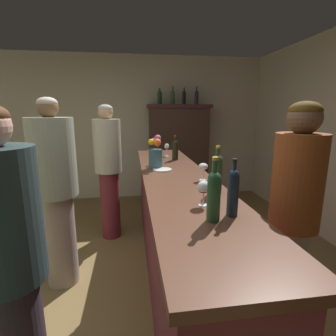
{
  "coord_description": "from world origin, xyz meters",
  "views": [
    {
      "loc": [
        0.26,
        -1.86,
        1.62
      ],
      "look_at": [
        0.63,
        0.68,
        1.05
      ],
      "focal_mm": 27.36,
      "sensor_mm": 36.0,
      "label": 1
    }
  ],
  "objects_px": {
    "bartender": "(294,215)",
    "wine_glass_front": "(204,188)",
    "cheese_plate": "(162,170)",
    "patron_tall": "(8,267)",
    "wine_bottle_malbec": "(233,191)",
    "wine_glass_rear": "(154,155)",
    "wine_bottle_riesling": "(214,194)",
    "wine_glass_mid": "(203,167)",
    "patron_redhead": "(55,188)",
    "bar_counter": "(176,230)",
    "display_bottle_left": "(160,97)",
    "wine_bottle_rose": "(217,172)",
    "wine_bottle_syrah": "(175,149)",
    "wine_glass_spare": "(167,147)",
    "display_cabinet": "(178,151)",
    "display_bottle_midleft": "(173,97)",
    "display_bottle_center": "(184,97)",
    "display_bottle_midright": "(197,97)",
    "patron_near_entrance": "(108,167)",
    "flower_arrangement": "(156,155)"
  },
  "relations": [
    {
      "from": "bartender",
      "to": "wine_glass_front",
      "type": "bearing_deg",
      "value": 5.3
    },
    {
      "from": "cheese_plate",
      "to": "patron_tall",
      "type": "distance_m",
      "value": 1.56
    },
    {
      "from": "wine_bottle_malbec",
      "to": "wine_glass_rear",
      "type": "distance_m",
      "value": 1.46
    },
    {
      "from": "wine_bottle_riesling",
      "to": "wine_glass_mid",
      "type": "bearing_deg",
      "value": 77.91
    },
    {
      "from": "wine_glass_mid",
      "to": "patron_redhead",
      "type": "height_order",
      "value": "patron_redhead"
    },
    {
      "from": "patron_tall",
      "to": "wine_glass_rear",
      "type": "bearing_deg",
      "value": 21.51
    },
    {
      "from": "bar_counter",
      "to": "display_bottle_left",
      "type": "relative_size",
      "value": 11.07
    },
    {
      "from": "wine_bottle_rose",
      "to": "wine_glass_front",
      "type": "xyz_separation_m",
      "value": [
        -0.16,
        -0.24,
        -0.04
      ]
    },
    {
      "from": "wine_glass_front",
      "to": "wine_bottle_rose",
      "type": "bearing_deg",
      "value": 55.41
    },
    {
      "from": "wine_bottle_syrah",
      "to": "wine_glass_rear",
      "type": "distance_m",
      "value": 0.38
    },
    {
      "from": "wine_bottle_rose",
      "to": "wine_glass_spare",
      "type": "bearing_deg",
      "value": 95.15
    },
    {
      "from": "patron_tall",
      "to": "patron_redhead",
      "type": "bearing_deg",
      "value": 54.69
    },
    {
      "from": "wine_glass_spare",
      "to": "cheese_plate",
      "type": "distance_m",
      "value": 0.81
    },
    {
      "from": "display_cabinet",
      "to": "display_bottle_midleft",
      "type": "height_order",
      "value": "display_bottle_midleft"
    },
    {
      "from": "display_bottle_center",
      "to": "display_bottle_midright",
      "type": "xyz_separation_m",
      "value": [
        0.22,
        -0.0,
        0.0
      ]
    },
    {
      "from": "display_cabinet",
      "to": "patron_redhead",
      "type": "xyz_separation_m",
      "value": [
        -1.54,
        -2.24,
        0.04
      ]
    },
    {
      "from": "wine_glass_spare",
      "to": "patron_near_entrance",
      "type": "relative_size",
      "value": 0.1
    },
    {
      "from": "display_cabinet",
      "to": "display_bottle_midright",
      "type": "relative_size",
      "value": 5.59
    },
    {
      "from": "wine_bottle_syrah",
      "to": "display_bottle_center",
      "type": "height_order",
      "value": "display_bottle_center"
    },
    {
      "from": "display_bottle_midleft",
      "to": "wine_bottle_malbec",
      "type": "bearing_deg",
      "value": -93.5
    },
    {
      "from": "wine_bottle_syrah",
      "to": "cheese_plate",
      "type": "xyz_separation_m",
      "value": [
        -0.22,
        -0.53,
        -0.13
      ]
    },
    {
      "from": "patron_tall",
      "to": "bartender",
      "type": "xyz_separation_m",
      "value": [
        1.64,
        0.3,
        0.03
      ]
    },
    {
      "from": "wine_glass_front",
      "to": "bartender",
      "type": "relative_size",
      "value": 0.09
    },
    {
      "from": "display_bottle_center",
      "to": "display_bottle_midright",
      "type": "relative_size",
      "value": 0.94
    },
    {
      "from": "cheese_plate",
      "to": "display_bottle_midright",
      "type": "distance_m",
      "value": 2.44
    },
    {
      "from": "display_bottle_midleft",
      "to": "patron_near_entrance",
      "type": "bearing_deg",
      "value": -127.54
    },
    {
      "from": "bar_counter",
      "to": "cheese_plate",
      "type": "height_order",
      "value": "cheese_plate"
    },
    {
      "from": "wine_glass_front",
      "to": "patron_near_entrance",
      "type": "relative_size",
      "value": 0.09
    },
    {
      "from": "display_cabinet",
      "to": "wine_bottle_rose",
      "type": "bearing_deg",
      "value": -95.16
    },
    {
      "from": "display_bottle_left",
      "to": "bartender",
      "type": "xyz_separation_m",
      "value": [
        0.54,
        -3.1,
        -0.93
      ]
    },
    {
      "from": "patron_redhead",
      "to": "bartender",
      "type": "distance_m",
      "value": 1.95
    },
    {
      "from": "display_bottle_center",
      "to": "patron_tall",
      "type": "distance_m",
      "value": 3.85
    },
    {
      "from": "wine_glass_mid",
      "to": "patron_redhead",
      "type": "xyz_separation_m",
      "value": [
        -1.27,
        0.32,
        -0.22
      ]
    },
    {
      "from": "wine_glass_spare",
      "to": "wine_bottle_malbec",
      "type": "bearing_deg",
      "value": -87.34
    },
    {
      "from": "patron_tall",
      "to": "wine_glass_spare",
      "type": "bearing_deg",
      "value": 23.11
    },
    {
      "from": "wine_bottle_rose",
      "to": "cheese_plate",
      "type": "distance_m",
      "value": 0.83
    },
    {
      "from": "wine_bottle_rose",
      "to": "display_bottle_midleft",
      "type": "bearing_deg",
      "value": 86.96
    },
    {
      "from": "wine_bottle_rose",
      "to": "patron_redhead",
      "type": "relative_size",
      "value": 0.19
    },
    {
      "from": "flower_arrangement",
      "to": "display_bottle_midleft",
      "type": "bearing_deg",
      "value": 76.03
    },
    {
      "from": "wine_bottle_syrah",
      "to": "wine_glass_spare",
      "type": "distance_m",
      "value": 0.27
    },
    {
      "from": "bartender",
      "to": "wine_bottle_syrah",
      "type": "bearing_deg",
      "value": -66.54
    },
    {
      "from": "wine_glass_rear",
      "to": "wine_glass_spare",
      "type": "relative_size",
      "value": 0.9
    },
    {
      "from": "flower_arrangement",
      "to": "cheese_plate",
      "type": "height_order",
      "value": "flower_arrangement"
    },
    {
      "from": "patron_tall",
      "to": "bartender",
      "type": "bearing_deg",
      "value": -29.89
    },
    {
      "from": "bar_counter",
      "to": "wine_glass_rear",
      "type": "bearing_deg",
      "value": 107.22
    },
    {
      "from": "display_cabinet",
      "to": "display_bottle_center",
      "type": "bearing_deg",
      "value": -0.0
    },
    {
      "from": "wine_bottle_riesling",
      "to": "display_bottle_midright",
      "type": "distance_m",
      "value": 3.5
    },
    {
      "from": "bar_counter",
      "to": "display_bottle_midleft",
      "type": "height_order",
      "value": "display_bottle_midleft"
    },
    {
      "from": "flower_arrangement",
      "to": "patron_redhead",
      "type": "relative_size",
      "value": 0.19
    },
    {
      "from": "wine_bottle_rose",
      "to": "display_bottle_center",
      "type": "distance_m",
      "value": 2.98
    }
  ]
}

